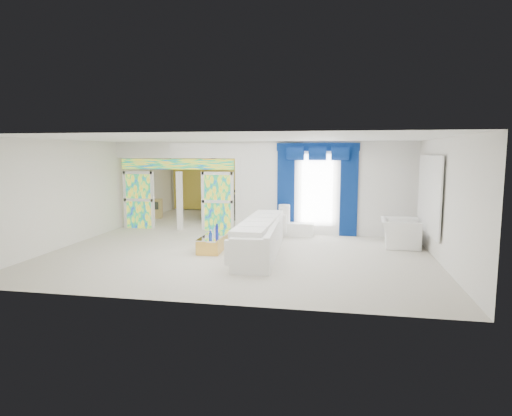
% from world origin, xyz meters
% --- Properties ---
extents(floor, '(12.00, 12.00, 0.00)m').
position_xyz_m(floor, '(0.00, 0.00, 0.00)').
color(floor, '#B7AF9E').
rests_on(floor, ground).
extents(dividing_wall, '(5.70, 0.18, 3.00)m').
position_xyz_m(dividing_wall, '(2.15, 1.00, 1.50)').
color(dividing_wall, white).
rests_on(dividing_wall, ground).
extents(dividing_header, '(4.30, 0.18, 0.55)m').
position_xyz_m(dividing_header, '(-2.85, 1.00, 2.73)').
color(dividing_header, white).
rests_on(dividing_header, dividing_wall).
extents(stained_panel_left, '(0.95, 0.04, 2.00)m').
position_xyz_m(stained_panel_left, '(-4.28, 1.00, 1.00)').
color(stained_panel_left, '#994C3F').
rests_on(stained_panel_left, ground).
extents(stained_panel_right, '(0.95, 0.04, 2.00)m').
position_xyz_m(stained_panel_right, '(-1.42, 1.00, 1.00)').
color(stained_panel_right, '#994C3F').
rests_on(stained_panel_right, ground).
extents(stained_transom, '(4.00, 0.05, 0.35)m').
position_xyz_m(stained_transom, '(-2.85, 1.00, 2.25)').
color(stained_transom, '#994C3F').
rests_on(stained_transom, dividing_header).
extents(window_pane, '(1.00, 0.02, 2.30)m').
position_xyz_m(window_pane, '(1.90, 0.90, 1.45)').
color(window_pane, white).
rests_on(window_pane, dividing_wall).
extents(blue_drape_left, '(0.55, 0.10, 2.80)m').
position_xyz_m(blue_drape_left, '(0.90, 0.87, 1.40)').
color(blue_drape_left, '#031445').
rests_on(blue_drape_left, ground).
extents(blue_drape_right, '(0.55, 0.10, 2.80)m').
position_xyz_m(blue_drape_right, '(2.90, 0.87, 1.40)').
color(blue_drape_right, '#031445').
rests_on(blue_drape_right, ground).
extents(blue_pelmet, '(2.60, 0.12, 0.25)m').
position_xyz_m(blue_pelmet, '(1.90, 0.87, 2.82)').
color(blue_pelmet, '#031445').
rests_on(blue_pelmet, dividing_wall).
extents(wall_mirror, '(0.04, 2.70, 1.90)m').
position_xyz_m(wall_mirror, '(4.94, -1.00, 1.55)').
color(wall_mirror, white).
rests_on(wall_mirror, ground).
extents(gold_curtains, '(9.70, 0.12, 2.90)m').
position_xyz_m(gold_curtains, '(0.00, 5.90, 1.50)').
color(gold_curtains, gold).
rests_on(gold_curtains, ground).
extents(white_sofa, '(1.11, 4.21, 0.79)m').
position_xyz_m(white_sofa, '(0.58, -2.04, 0.40)').
color(white_sofa, white).
rests_on(white_sofa, ground).
extents(coffee_table, '(0.65, 1.71, 0.37)m').
position_xyz_m(coffee_table, '(-0.77, -1.74, 0.19)').
color(coffee_table, gold).
rests_on(coffee_table, ground).
extents(console_table, '(1.25, 0.41, 0.42)m').
position_xyz_m(console_table, '(1.19, 0.56, 0.21)').
color(console_table, white).
rests_on(console_table, ground).
extents(table_lamp, '(0.36, 0.36, 0.58)m').
position_xyz_m(table_lamp, '(0.89, 0.56, 0.71)').
color(table_lamp, silver).
rests_on(table_lamp, console_table).
extents(armchair, '(1.13, 1.28, 0.78)m').
position_xyz_m(armchair, '(4.31, -0.48, 0.39)').
color(armchair, white).
rests_on(armchair, ground).
extents(grand_piano, '(1.95, 2.32, 1.03)m').
position_xyz_m(grand_piano, '(-1.95, 4.17, 0.51)').
color(grand_piano, black).
rests_on(grand_piano, ground).
extents(piano_bench, '(0.96, 0.54, 0.30)m').
position_xyz_m(piano_bench, '(-1.95, 2.57, 0.15)').
color(piano_bench, black).
rests_on(piano_bench, ground).
extents(tv_console, '(0.63, 0.60, 0.77)m').
position_xyz_m(tv_console, '(-4.70, 3.36, 0.38)').
color(tv_console, tan).
rests_on(tv_console, ground).
extents(chandelier, '(0.60, 0.60, 0.60)m').
position_xyz_m(chandelier, '(-2.30, 3.40, 2.65)').
color(chandelier, gold).
rests_on(chandelier, ceiling).
extents(decanters, '(0.22, 1.15, 0.28)m').
position_xyz_m(decanters, '(-0.77, -1.75, 0.47)').
color(decanters, '#163699').
rests_on(decanters, coffee_table).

